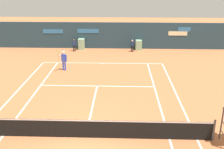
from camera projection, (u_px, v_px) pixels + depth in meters
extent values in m
plane|color=#C67042|center=(85.00, 137.00, 12.79)|extent=(80.00, 80.00, 0.00)
cube|color=white|center=(102.00, 63.00, 23.77)|extent=(10.60, 0.10, 0.01)
cube|color=white|center=(3.00, 136.00, 12.92)|extent=(0.10, 23.40, 0.01)
cube|color=white|center=(170.00, 139.00, 12.65)|extent=(0.10, 23.40, 0.01)
cube|color=white|center=(197.00, 140.00, 12.61)|extent=(0.10, 23.40, 0.01)
cube|color=white|center=(97.00, 86.00, 18.79)|extent=(8.00, 0.10, 0.01)
cube|color=white|center=(92.00, 107.00, 15.79)|extent=(0.10, 6.40, 0.01)
cube|color=white|center=(102.00, 64.00, 23.62)|extent=(0.10, 0.24, 0.01)
cylinder|color=#4C4C51|center=(214.00, 130.00, 12.40)|extent=(0.10, 0.10, 1.07)
cube|color=black|center=(85.00, 129.00, 12.63)|extent=(12.00, 0.03, 0.95)
cube|color=white|center=(85.00, 121.00, 12.47)|extent=(12.00, 0.04, 0.06)
cube|color=#233D4C|center=(106.00, 35.00, 28.26)|extent=(25.00, 0.24, 2.76)
cube|color=beige|center=(178.00, 33.00, 27.78)|extent=(1.95, 0.02, 0.44)
cube|color=#2D6BA8|center=(53.00, 31.00, 28.17)|extent=(2.13, 0.02, 0.44)
cube|color=#2D6BA8|center=(184.00, 29.00, 27.61)|extent=(1.28, 0.02, 0.44)
cube|color=#2D6BA8|center=(88.00, 31.00, 28.02)|extent=(2.24, 0.02, 0.44)
cube|color=#8CB793|center=(81.00, 44.00, 28.11)|extent=(0.62, 0.70, 1.12)
cube|color=#8CB793|center=(139.00, 45.00, 27.93)|extent=(0.64, 0.70, 1.02)
cylinder|color=#47474C|center=(221.00, 124.00, 12.45)|extent=(0.07, 0.07, 1.57)
cylinder|color=#47474C|center=(224.00, 135.00, 12.14)|extent=(0.04, 0.81, 0.04)
cylinder|color=blue|center=(65.00, 66.00, 21.83)|extent=(0.13, 0.13, 0.80)
cylinder|color=blue|center=(63.00, 65.00, 21.86)|extent=(0.13, 0.13, 0.80)
cube|color=blue|center=(64.00, 58.00, 21.61)|extent=(0.39, 0.27, 0.56)
sphere|color=beige|center=(63.00, 53.00, 21.48)|extent=(0.22, 0.22, 0.22)
cylinder|color=white|center=(63.00, 52.00, 21.45)|extent=(0.21, 0.21, 0.06)
cylinder|color=blue|center=(66.00, 58.00, 21.58)|extent=(0.08, 0.08, 0.54)
cylinder|color=beige|center=(60.00, 56.00, 21.33)|extent=(0.19, 0.54, 0.08)
cylinder|color=black|center=(58.00, 55.00, 21.05)|extent=(0.03, 0.03, 0.22)
torus|color=yellow|center=(58.00, 52.00, 20.96)|extent=(0.30, 0.08, 0.30)
cylinder|color=silver|center=(58.00, 52.00, 20.96)|extent=(0.26, 0.05, 0.26)
cylinder|color=black|center=(75.00, 48.00, 27.44)|extent=(0.11, 0.11, 0.65)
cylinder|color=black|center=(74.00, 48.00, 27.42)|extent=(0.11, 0.11, 0.65)
cube|color=navy|center=(74.00, 43.00, 27.24)|extent=(0.32, 0.22, 0.45)
sphere|color=brown|center=(74.00, 40.00, 27.13)|extent=(0.18, 0.18, 0.18)
cylinder|color=navy|center=(76.00, 43.00, 27.28)|extent=(0.07, 0.07, 0.44)
cylinder|color=navy|center=(72.00, 43.00, 27.23)|extent=(0.07, 0.07, 0.44)
cylinder|color=black|center=(133.00, 49.00, 27.22)|extent=(0.10, 0.10, 0.64)
cylinder|color=black|center=(131.00, 49.00, 27.25)|extent=(0.10, 0.10, 0.64)
cube|color=navy|center=(132.00, 44.00, 27.05)|extent=(0.31, 0.20, 0.45)
sphere|color=beige|center=(132.00, 41.00, 26.94)|extent=(0.17, 0.17, 0.17)
cylinder|color=navy|center=(134.00, 44.00, 27.03)|extent=(0.07, 0.07, 0.43)
cylinder|color=navy|center=(131.00, 44.00, 27.09)|extent=(0.07, 0.07, 0.43)
sphere|color=#CCE033|center=(127.00, 78.00, 20.14)|extent=(0.07, 0.07, 0.07)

